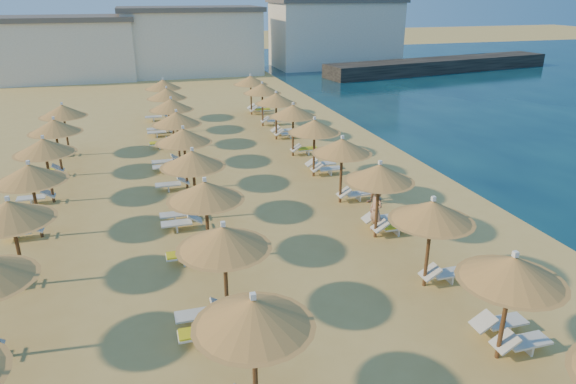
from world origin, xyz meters
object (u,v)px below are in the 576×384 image
object	(u,v)px
beachgoer_a	(376,211)
beachgoer_b	(376,186)
jetty	(441,65)
parasol_row_east	(342,147)
parasol_row_west	(193,160)

from	to	relation	value
beachgoer_a	beachgoer_b	bearing A→B (deg)	143.49
jetty	beachgoer_b	world-z (taller)	beachgoer_b
parasol_row_east	parasol_row_west	distance (m)	6.46
jetty	beachgoer_a	xyz separation A→B (m)	(-26.28, -37.45, 0.15)
parasol_row_east	beachgoer_b	world-z (taller)	parasol_row_east
beachgoer_a	beachgoer_b	distance (m)	2.82
parasol_row_west	beachgoer_a	xyz separation A→B (m)	(6.66, -3.21, -1.70)
parasol_row_west	beachgoer_b	xyz separation A→B (m)	(7.90, -0.68, -1.71)
jetty	beachgoer_b	distance (m)	42.97
beachgoer_b	beachgoer_a	bearing A→B (deg)	-65.72
jetty	beachgoer_a	size ratio (longest dim) A/B	16.66
parasol_row_east	parasol_row_west	size ratio (longest dim) A/B	1.00
beachgoer_a	parasol_row_west	bearing A→B (deg)	-126.29
parasol_row_west	beachgoer_a	distance (m)	7.59
jetty	beachgoer_a	distance (m)	45.75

